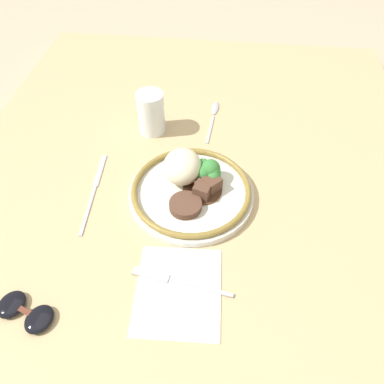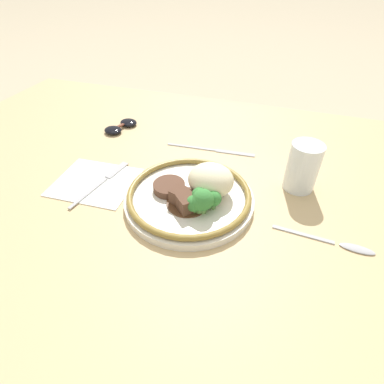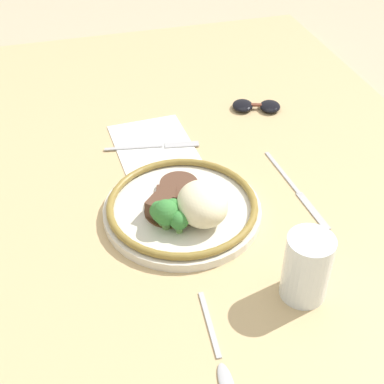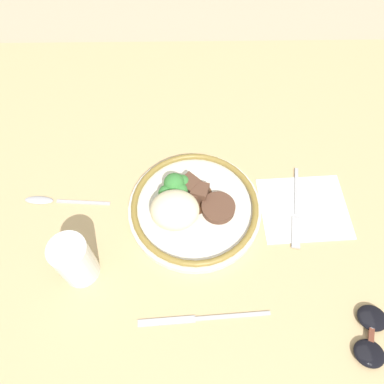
{
  "view_description": "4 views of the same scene",
  "coord_description": "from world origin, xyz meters",
  "px_view_note": "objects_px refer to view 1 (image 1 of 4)",
  "views": [
    {
      "loc": [
        -0.47,
        -0.06,
        0.63
      ],
      "look_at": [
        0.02,
        -0.01,
        0.07
      ],
      "focal_mm": 35.0,
      "sensor_mm": 36.0,
      "label": 1
    },
    {
      "loc": [
        0.18,
        -0.43,
        0.44
      ],
      "look_at": [
        0.05,
        -0.03,
        0.09
      ],
      "focal_mm": 28.0,
      "sensor_mm": 36.0,
      "label": 2
    },
    {
      "loc": [
        0.67,
        -0.17,
        0.63
      ],
      "look_at": [
        0.03,
        0.01,
        0.08
      ],
      "focal_mm": 50.0,
      "sensor_mm": 36.0,
      "label": 3
    },
    {
      "loc": [
        0.05,
        0.34,
        0.69
      ],
      "look_at": [
        0.04,
        -0.03,
        0.09
      ],
      "focal_mm": 35.0,
      "sensor_mm": 36.0,
      "label": 4
    }
  ],
  "objects_px": {
    "juice_glass": "(151,114)",
    "fork": "(172,280)",
    "sunglasses": "(25,312)",
    "plate": "(192,186)",
    "spoon": "(214,113)",
    "knife": "(94,189)"
  },
  "relations": [
    {
      "from": "juice_glass",
      "to": "fork",
      "type": "height_order",
      "value": "juice_glass"
    },
    {
      "from": "plate",
      "to": "sunglasses",
      "type": "relative_size",
      "value": 2.29
    },
    {
      "from": "plate",
      "to": "fork",
      "type": "bearing_deg",
      "value": 176.96
    },
    {
      "from": "juice_glass",
      "to": "sunglasses",
      "type": "distance_m",
      "value": 0.5
    },
    {
      "from": "juice_glass",
      "to": "plate",
      "type": "bearing_deg",
      "value": -148.81
    },
    {
      "from": "plate",
      "to": "spoon",
      "type": "bearing_deg",
      "value": -5.4
    },
    {
      "from": "spoon",
      "to": "plate",
      "type": "bearing_deg",
      "value": 178.56
    },
    {
      "from": "knife",
      "to": "sunglasses",
      "type": "relative_size",
      "value": 2.0
    },
    {
      "from": "sunglasses",
      "to": "fork",
      "type": "bearing_deg",
      "value": -50.24
    },
    {
      "from": "fork",
      "to": "sunglasses",
      "type": "height_order",
      "value": "sunglasses"
    },
    {
      "from": "sunglasses",
      "to": "plate",
      "type": "bearing_deg",
      "value": -20.05
    },
    {
      "from": "juice_glass",
      "to": "fork",
      "type": "relative_size",
      "value": 0.57
    },
    {
      "from": "plate",
      "to": "knife",
      "type": "bearing_deg",
      "value": 93.46
    },
    {
      "from": "plate",
      "to": "fork",
      "type": "xyz_separation_m",
      "value": [
        -0.21,
        0.01,
        -0.02
      ]
    },
    {
      "from": "plate",
      "to": "sunglasses",
      "type": "bearing_deg",
      "value": 140.83
    },
    {
      "from": "juice_glass",
      "to": "sunglasses",
      "type": "xyz_separation_m",
      "value": [
        -0.49,
        0.12,
        -0.04
      ]
    },
    {
      "from": "knife",
      "to": "plate",
      "type": "bearing_deg",
      "value": -90.13
    },
    {
      "from": "fork",
      "to": "spoon",
      "type": "height_order",
      "value": "same"
    },
    {
      "from": "plate",
      "to": "sunglasses",
      "type": "height_order",
      "value": "plate"
    },
    {
      "from": "plate",
      "to": "juice_glass",
      "type": "bearing_deg",
      "value": 31.19
    },
    {
      "from": "fork",
      "to": "spoon",
      "type": "bearing_deg",
      "value": -85.01
    },
    {
      "from": "juice_glass",
      "to": "spoon",
      "type": "bearing_deg",
      "value": -60.08
    }
  ]
}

